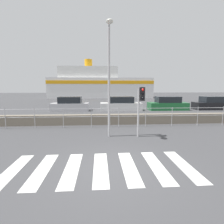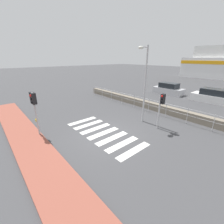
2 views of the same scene
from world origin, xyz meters
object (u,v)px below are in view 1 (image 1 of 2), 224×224
Objects in this scene: streetlamp at (109,67)px; ferry_boat at (98,85)px; traffic_light_far at (141,101)px; parked_car_black at (213,104)px; parked_car_white at (121,104)px; parked_car_green at (168,104)px; parked_car_silver at (70,105)px.

ferry_boat is (-0.73, 34.56, -0.36)m from streetlamp.
parked_car_black is (10.96, 10.57, -1.23)m from traffic_light_far.
parked_car_white reaches higher than parked_car_black.
ferry_boat is at bearing 91.20° from streetlamp.
parked_car_black is (12.55, 10.56, -2.85)m from streetlamp.
parked_car_green is at bearing 0.00° from parked_car_white.
traffic_light_far is at bearing -63.53° from parked_car_silver.
streetlamp is 1.30× the size of parked_car_green.
ferry_boat is 6.13× the size of parked_car_silver.
parked_car_white is at bearing 180.00° from parked_car_green.
parked_car_white reaches higher than parked_car_green.
parked_car_green is at bearing 61.97° from traffic_light_far.
parked_car_green is (7.94, -24.00, -2.48)m from ferry_boat.
parked_car_green reaches higher than parked_car_black.
parked_car_silver is 0.88× the size of parked_car_white.
traffic_light_far is 10.65m from parked_car_white.
traffic_light_far reaches higher than parked_car_silver.
parked_car_silver is 16.23m from parked_car_black.
parked_car_white is 1.07× the size of parked_car_black.
parked_car_green is (7.22, 10.56, -2.84)m from streetlamp.
ferry_boat is 27.54m from parked_car_black.
ferry_boat is at bearing 83.00° from parked_car_silver.
parked_car_silver is 5.55m from parked_car_white.
streetlamp reaches higher than parked_car_white.
parked_car_green is 5.33m from parked_car_black.
parked_car_silver reaches higher than parked_car_black.
parked_car_silver is 0.92× the size of parked_car_green.
parked_car_silver is 10.89m from parked_car_green.
streetlamp is 1.40× the size of parked_car_silver.
traffic_light_far is 0.56× the size of parked_car_white.
parked_car_green is at bearing -71.68° from ferry_boat.
parked_car_white is (5.55, 0.00, -0.00)m from parked_car_silver.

